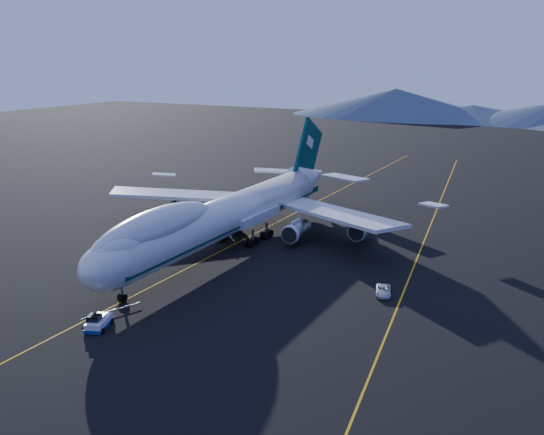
% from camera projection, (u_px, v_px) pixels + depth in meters
% --- Properties ---
extents(ground, '(500.00, 500.00, 0.00)m').
position_uv_depth(ground, '(228.00, 247.00, 103.32)').
color(ground, black).
rests_on(ground, ground).
extents(taxiway_line_main, '(0.25, 220.00, 0.01)m').
position_uv_depth(taxiway_line_main, '(228.00, 247.00, 103.32)').
color(taxiway_line_main, orange).
rests_on(taxiway_line_main, ground).
extents(taxiway_line_side, '(28.08, 198.09, 0.01)m').
position_uv_depth(taxiway_line_side, '(418.00, 257.00, 98.27)').
color(taxiway_line_side, orange).
rests_on(taxiway_line_side, ground).
extents(boeing_747, '(59.62, 72.43, 19.37)m').
position_uv_depth(boeing_747, '(227.00, 214.00, 101.84)').
color(boeing_747, silver).
rests_on(boeing_747, ground).
extents(pushback_tug, '(3.37, 4.60, 1.80)m').
position_uv_depth(pushback_tug, '(99.00, 323.00, 72.79)').
color(pushback_tug, silver).
rests_on(pushback_tug, ground).
extents(service_van, '(3.25, 4.76, 1.21)m').
position_uv_depth(service_van, '(383.00, 291.00, 82.81)').
color(service_van, silver).
rests_on(service_van, ground).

